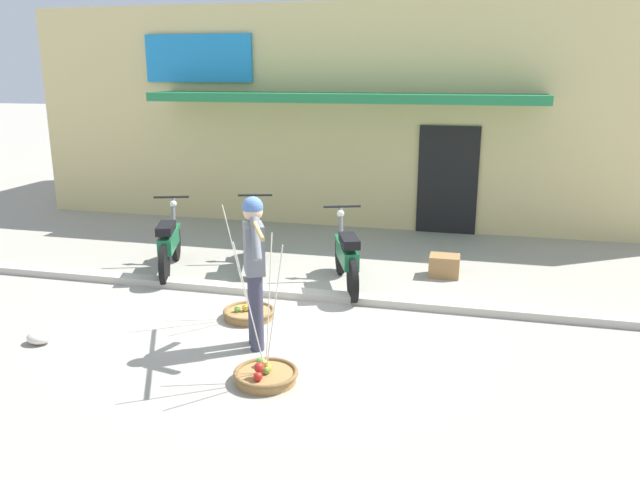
{
  "coord_description": "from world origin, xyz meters",
  "views": [
    {
      "loc": [
        2.36,
        -7.03,
        2.96
      ],
      "look_at": [
        0.45,
        0.6,
        0.85
      ],
      "focal_mm": 35.4,
      "sensor_mm": 36.0,
      "label": 1
    }
  ],
  "objects_px": {
    "motorcycle_third_in_row": "(346,257)",
    "wooden_crate": "(444,266)",
    "fruit_basket_left_side": "(266,374)",
    "plastic_litter_bag": "(39,338)",
    "motorcycle_nearest_shop": "(169,243)",
    "motorcycle_second_in_row": "(254,241)",
    "fruit_vendor": "(254,262)",
    "fruit_basket_right_side": "(249,312)"
  },
  "relations": [
    {
      "from": "motorcycle_third_in_row",
      "to": "wooden_crate",
      "type": "distance_m",
      "value": 1.59
    },
    {
      "from": "fruit_basket_left_side",
      "to": "plastic_litter_bag",
      "type": "bearing_deg",
      "value": 175.17
    },
    {
      "from": "motorcycle_nearest_shop",
      "to": "motorcycle_second_in_row",
      "type": "relative_size",
      "value": 0.99
    },
    {
      "from": "motorcycle_nearest_shop",
      "to": "motorcycle_second_in_row",
      "type": "height_order",
      "value": "same"
    },
    {
      "from": "wooden_crate",
      "to": "fruit_vendor",
      "type": "bearing_deg",
      "value": -121.84
    },
    {
      "from": "fruit_basket_left_side",
      "to": "plastic_litter_bag",
      "type": "height_order",
      "value": "fruit_basket_left_side"
    },
    {
      "from": "fruit_vendor",
      "to": "fruit_basket_right_side",
      "type": "height_order",
      "value": "fruit_vendor"
    },
    {
      "from": "motorcycle_nearest_shop",
      "to": "wooden_crate",
      "type": "bearing_deg",
      "value": 11.37
    },
    {
      "from": "fruit_basket_right_side",
      "to": "plastic_litter_bag",
      "type": "height_order",
      "value": "fruit_basket_right_side"
    },
    {
      "from": "fruit_basket_left_side",
      "to": "motorcycle_nearest_shop",
      "type": "xyz_separation_m",
      "value": [
        -2.53,
        2.97,
        0.37
      ]
    },
    {
      "from": "fruit_vendor",
      "to": "wooden_crate",
      "type": "xyz_separation_m",
      "value": [
        1.88,
        3.03,
        -0.82
      ]
    },
    {
      "from": "fruit_basket_right_side",
      "to": "plastic_litter_bag",
      "type": "distance_m",
      "value": 2.4
    },
    {
      "from": "fruit_vendor",
      "to": "wooden_crate",
      "type": "height_order",
      "value": "fruit_vendor"
    },
    {
      "from": "plastic_litter_bag",
      "to": "wooden_crate",
      "type": "height_order",
      "value": "wooden_crate"
    },
    {
      "from": "motorcycle_second_in_row",
      "to": "fruit_basket_right_side",
      "type": "bearing_deg",
      "value": -72.43
    },
    {
      "from": "motorcycle_nearest_shop",
      "to": "plastic_litter_bag",
      "type": "height_order",
      "value": "motorcycle_nearest_shop"
    },
    {
      "from": "fruit_vendor",
      "to": "plastic_litter_bag",
      "type": "relative_size",
      "value": 6.05
    },
    {
      "from": "fruit_basket_left_side",
      "to": "motorcycle_second_in_row",
      "type": "height_order",
      "value": "fruit_basket_left_side"
    },
    {
      "from": "motorcycle_nearest_shop",
      "to": "motorcycle_second_in_row",
      "type": "xyz_separation_m",
      "value": [
        1.19,
        0.45,
        0.0
      ]
    },
    {
      "from": "plastic_litter_bag",
      "to": "motorcycle_nearest_shop",
      "type": "bearing_deg",
      "value": 85.2
    },
    {
      "from": "motorcycle_nearest_shop",
      "to": "fruit_vendor",
      "type": "bearing_deg",
      "value": -45.65
    },
    {
      "from": "motorcycle_second_in_row",
      "to": "wooden_crate",
      "type": "bearing_deg",
      "value": 7.23
    },
    {
      "from": "fruit_basket_right_side",
      "to": "plastic_litter_bag",
      "type": "relative_size",
      "value": 5.18
    },
    {
      "from": "motorcycle_second_in_row",
      "to": "fruit_vendor",
      "type": "bearing_deg",
      "value": -69.93
    },
    {
      "from": "fruit_vendor",
      "to": "fruit_basket_left_side",
      "type": "relative_size",
      "value": 1.17
    },
    {
      "from": "fruit_basket_left_side",
      "to": "fruit_basket_right_side",
      "type": "height_order",
      "value": "same"
    },
    {
      "from": "fruit_basket_left_side",
      "to": "motorcycle_nearest_shop",
      "type": "bearing_deg",
      "value": 130.39
    },
    {
      "from": "motorcycle_third_in_row",
      "to": "plastic_litter_bag",
      "type": "distance_m",
      "value": 4.02
    },
    {
      "from": "fruit_basket_left_side",
      "to": "fruit_basket_right_side",
      "type": "relative_size",
      "value": 1.0
    },
    {
      "from": "motorcycle_nearest_shop",
      "to": "plastic_litter_bag",
      "type": "relative_size",
      "value": 6.24
    },
    {
      "from": "fruit_basket_right_side",
      "to": "wooden_crate",
      "type": "distance_m",
      "value": 3.2
    },
    {
      "from": "fruit_vendor",
      "to": "motorcycle_nearest_shop",
      "type": "xyz_separation_m",
      "value": [
        -2.16,
        2.21,
        -0.52
      ]
    },
    {
      "from": "motorcycle_nearest_shop",
      "to": "motorcycle_third_in_row",
      "type": "height_order",
      "value": "same"
    },
    {
      "from": "fruit_basket_left_side",
      "to": "plastic_litter_bag",
      "type": "xyz_separation_m",
      "value": [
        -2.76,
        0.23,
        -0.01
      ]
    },
    {
      "from": "plastic_litter_bag",
      "to": "wooden_crate",
      "type": "distance_m",
      "value": 5.56
    },
    {
      "from": "fruit_basket_left_side",
      "to": "motorcycle_nearest_shop",
      "type": "height_order",
      "value": "fruit_basket_left_side"
    },
    {
      "from": "fruit_basket_right_side",
      "to": "motorcycle_third_in_row",
      "type": "bearing_deg",
      "value": 56.45
    },
    {
      "from": "fruit_vendor",
      "to": "motorcycle_third_in_row",
      "type": "relative_size",
      "value": 0.98
    },
    {
      "from": "fruit_basket_right_side",
      "to": "motorcycle_nearest_shop",
      "type": "height_order",
      "value": "fruit_basket_right_side"
    },
    {
      "from": "fruit_vendor",
      "to": "plastic_litter_bag",
      "type": "bearing_deg",
      "value": -167.58
    },
    {
      "from": "motorcycle_third_in_row",
      "to": "plastic_litter_bag",
      "type": "relative_size",
      "value": 6.21
    },
    {
      "from": "fruit_basket_right_side",
      "to": "plastic_litter_bag",
      "type": "bearing_deg",
      "value": -147.58
    }
  ]
}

